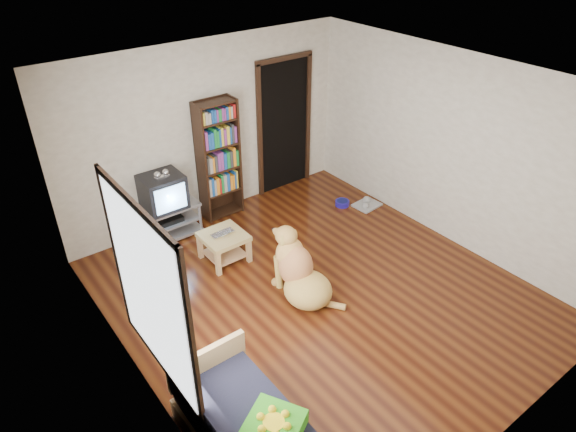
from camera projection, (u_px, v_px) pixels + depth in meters
ground at (318, 293)px, 6.32m from camera, size 5.00×5.00×0.00m
ceiling at (327, 86)px, 4.94m from camera, size 5.00×5.00×0.00m
wall_back at (208, 132)px, 7.31m from camera, size 4.50×0.00×4.50m
wall_front at (534, 333)px, 3.95m from camera, size 4.50×0.00×4.50m
wall_left at (126, 282)px, 4.47m from camera, size 0.00×5.00×5.00m
wall_right at (451, 150)px, 6.79m from camera, size 0.00×5.00×5.00m
green_cushion at (274, 428)px, 4.16m from camera, size 0.60×0.60×0.15m
laptop at (224, 235)px, 6.67m from camera, size 0.31×0.20×0.02m
dog_bowl at (342, 203)px, 8.10m from camera, size 0.22×0.22×0.08m
grey_rag at (367, 205)px, 8.10m from camera, size 0.42×0.35×0.03m
window at (149, 293)px, 4.04m from camera, size 0.03×1.46×1.70m
doorway at (284, 123)px, 8.09m from camera, size 1.03×0.05×2.19m
tv_stand at (167, 221)px, 7.23m from camera, size 0.90×0.45×0.50m
crt_tv at (162, 191)px, 6.99m from camera, size 0.55×0.52×0.58m
bookshelf at (218, 154)px, 7.39m from camera, size 0.60×0.30×1.80m
coffee_table at (224, 242)px, 6.76m from camera, size 0.55×0.55×0.40m
dog at (299, 273)px, 6.13m from camera, size 0.59×1.08×0.90m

